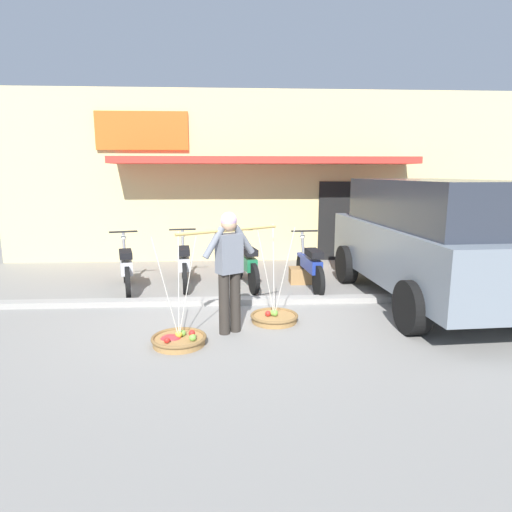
{
  "coord_description": "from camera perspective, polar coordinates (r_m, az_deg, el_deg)",
  "views": [
    {
      "loc": [
        -0.04,
        -6.52,
        2.21
      ],
      "look_at": [
        0.36,
        0.6,
        0.85
      ],
      "focal_mm": 30.63,
      "sensor_mm": 36.0,
      "label": 1
    }
  ],
  "objects": [
    {
      "name": "fruit_basket_right_side",
      "position": [
        5.88,
        -10.0,
        -10.67
      ],
      "size": [
        0.72,
        0.72,
        1.45
      ],
      "color": "#9E7542",
      "rests_on": "ground"
    },
    {
      "name": "ground_plane",
      "position": [
        6.88,
        -2.75,
        -7.95
      ],
      "size": [
        90.0,
        90.0,
        0.0
      ],
      "primitive_type": "plane",
      "color": "gray"
    },
    {
      "name": "fruit_vendor",
      "position": [
        5.98,
        -3.51,
        -1.12
      ],
      "size": [
        1.36,
        0.86,
        1.7
      ],
      "color": "#2D2823",
      "rests_on": "ground"
    },
    {
      "name": "storefront_building",
      "position": [
        13.48,
        0.21,
        10.34
      ],
      "size": [
        13.0,
        6.0,
        4.2
      ],
      "color": "#DBC684",
      "rests_on": "ground"
    },
    {
      "name": "fruit_basket_left_side",
      "position": [
        6.65,
        2.39,
        -7.95
      ],
      "size": [
        0.72,
        0.72,
        1.45
      ],
      "color": "#9E7542",
      "rests_on": "ground"
    },
    {
      "name": "parked_truck",
      "position": [
        7.96,
        21.8,
        2.24
      ],
      "size": [
        2.35,
        4.89,
        2.1
      ],
      "color": "slate",
      "rests_on": "ground"
    },
    {
      "name": "sidewalk_curb",
      "position": [
        7.53,
        -2.81,
        -5.88
      ],
      "size": [
        20.0,
        0.24,
        0.1
      ],
      "primitive_type": "cube",
      "color": "gray",
      "rests_on": "ground"
    },
    {
      "name": "motorcycle_third_in_row",
      "position": [
        8.56,
        -1.34,
        -1.05
      ],
      "size": [
        0.6,
        1.79,
        1.09
      ],
      "color": "black",
      "rests_on": "ground"
    },
    {
      "name": "motorcycle_second_in_row",
      "position": [
        8.72,
        -9.4,
        -0.97
      ],
      "size": [
        0.54,
        1.82,
        1.09
      ],
      "color": "black",
      "rests_on": "ground"
    },
    {
      "name": "plastic_litter_bag",
      "position": [
        5.9,
        -11.09,
        -10.68
      ],
      "size": [
        0.28,
        0.22,
        0.14
      ],
      "primitive_type": "ellipsoid",
      "color": "red",
      "rests_on": "ground"
    },
    {
      "name": "motorcycle_nearest_shop",
      "position": [
        8.62,
        -16.62,
        -1.41
      ],
      "size": [
        0.66,
        1.78,
        1.09
      ],
      "color": "black",
      "rests_on": "ground"
    },
    {
      "name": "motorcycle_end_of_row",
      "position": [
        8.42,
        7.08,
        -1.33
      ],
      "size": [
        0.54,
        1.82,
        1.09
      ],
      "color": "black",
      "rests_on": "ground"
    },
    {
      "name": "wooden_crate",
      "position": [
        8.93,
        5.82,
        -2.53
      ],
      "size": [
        0.44,
        0.36,
        0.32
      ],
      "primitive_type": "cube",
      "color": "olive",
      "rests_on": "ground"
    }
  ]
}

